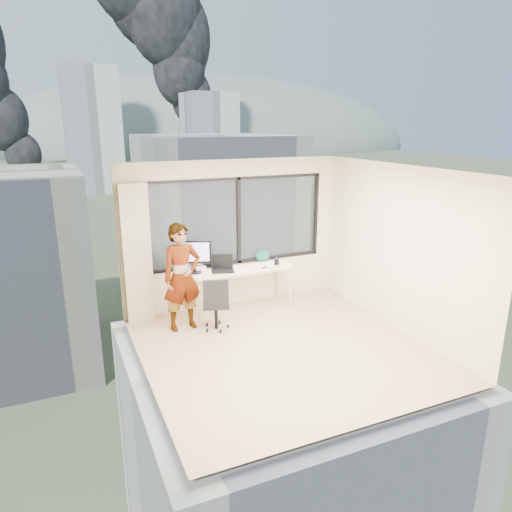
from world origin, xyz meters
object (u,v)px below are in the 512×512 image
laptop (222,264)px  monitor (194,257)px  handbag (263,255)px  desk (241,289)px  chair (216,302)px  person (182,277)px  game_console (196,268)px

laptop → monitor: bearing=-179.0°
monitor → handbag: (1.33, 0.15, -0.17)m
desk → laptop: (-0.34, -0.02, 0.50)m
chair → laptop: size_ratio=2.26×
desk → chair: 0.93m
person → game_console: 0.74m
person → laptop: size_ratio=4.29×
game_console → person: bearing=-128.1°
game_console → handbag: handbag is taller
handbag → chair: bearing=-131.8°
person → game_console: person is taller
chair → game_console: chair is taller
game_console → laptop: (0.39, -0.25, 0.09)m
laptop → desk: bearing=20.0°
chair → handbag: 1.55m
game_console → laptop: 0.48m
chair → game_console: (-0.06, 0.85, 0.33)m
chair → person: size_ratio=0.53×
desk → handbag: handbag is taller
game_console → handbag: size_ratio=0.99×
desk → monitor: bearing=172.9°
desk → person: bearing=-161.8°
desk → monitor: monitor is taller
desk → monitor: size_ratio=3.18×
monitor → laptop: bearing=2.2°
desk → monitor: (-0.80, 0.10, 0.66)m
handbag → person: bearing=-147.0°
game_console → laptop: laptop is taller
person → monitor: person is taller
game_console → chair: bearing=-90.2°
monitor → handbag: 1.35m
laptop → person: bearing=-140.1°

